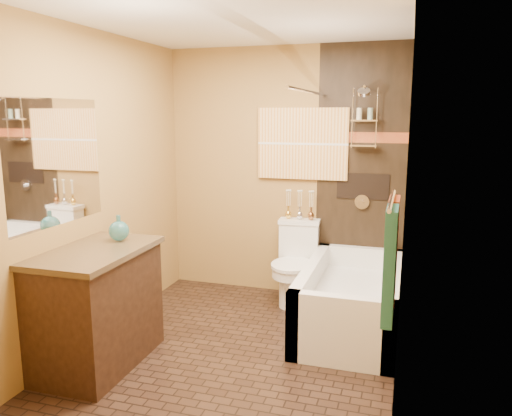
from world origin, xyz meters
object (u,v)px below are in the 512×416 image
at_px(sunset_painting, 303,144).
at_px(vanity, 97,307).
at_px(bathtub, 351,304).
at_px(toilet, 295,263).

relative_size(sunset_painting, vanity, 0.89).
bearing_deg(bathtub, toilet, 142.56).
bearing_deg(toilet, vanity, -129.47).
xyz_separation_m(sunset_painting, vanity, (-1.12, -1.89, -1.11)).
bearing_deg(sunset_painting, toilet, -90.00).
xyz_separation_m(toilet, vanity, (-1.12, -1.63, 0.04)).
xyz_separation_m(sunset_painting, toilet, (-0.00, -0.27, -1.14)).
bearing_deg(vanity, toilet, 54.72).
xyz_separation_m(bathtub, toilet, (-0.60, 0.46, 0.19)).
height_order(toilet, vanity, vanity).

